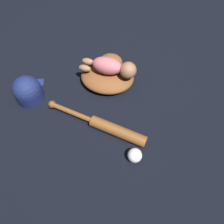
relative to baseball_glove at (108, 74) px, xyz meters
The scene contains 6 objects.
ground_plane 0.10m from the baseball_glove, 48.76° to the right, with size 6.00×6.00×0.00m, color black.
baseball_glove is the anchor object (origin of this frame).
baby_figure 0.10m from the baseball_glove, 18.85° to the right, with size 0.34×0.17×0.10m.
baseball_bat 0.36m from the baseball_glove, 58.60° to the right, with size 0.58×0.12×0.06m.
baseball 0.53m from the baseball_glove, 43.77° to the right, with size 0.07×0.07×0.07m.
baseball_cap 0.48m from the baseball_glove, 131.19° to the right, with size 0.22×0.23×0.16m.
Camera 1 is at (0.42, -0.68, 1.06)m, focal length 35.00 mm.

